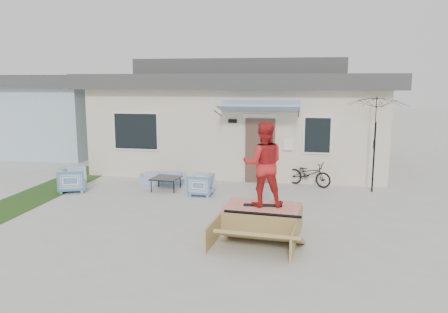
% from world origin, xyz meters
% --- Properties ---
extents(ground, '(90.00, 90.00, 0.00)m').
position_xyz_m(ground, '(0.00, 0.00, 0.00)').
color(ground, '#B0B0A9').
rests_on(ground, ground).
extents(grass_strip, '(1.40, 8.00, 0.01)m').
position_xyz_m(grass_strip, '(-5.20, 2.00, 0.00)').
color(grass_strip, '#1F3F15').
rests_on(grass_strip, ground).
extents(house, '(10.80, 8.49, 4.10)m').
position_xyz_m(house, '(0.00, 7.99, 1.94)').
color(house, beige).
rests_on(house, ground).
extents(neighbor_house, '(8.60, 7.60, 3.50)m').
position_xyz_m(neighbor_house, '(-10.50, 10.00, 1.78)').
color(neighbor_house, '#9FB8C8').
rests_on(neighbor_house, ground).
extents(loveseat, '(1.57, 0.84, 0.59)m').
position_xyz_m(loveseat, '(-2.05, 3.77, 0.29)').
color(loveseat, '#3568A1').
rests_on(loveseat, ground).
extents(armchair_left, '(0.95, 0.97, 0.78)m').
position_xyz_m(armchair_left, '(-4.41, 2.33, 0.39)').
color(armchair_left, '#3568A1').
rests_on(armchair_left, ground).
extents(armchair_right, '(0.65, 0.69, 0.69)m').
position_xyz_m(armchair_right, '(-0.53, 2.59, 0.35)').
color(armchair_right, '#3568A1').
rests_on(armchair_right, ground).
extents(coffee_table, '(0.86, 0.86, 0.39)m').
position_xyz_m(coffee_table, '(-1.71, 2.98, 0.19)').
color(coffee_table, black).
rests_on(coffee_table, ground).
extents(bicycle, '(1.55, 1.08, 0.94)m').
position_xyz_m(bicycle, '(2.57, 4.29, 0.47)').
color(bicycle, black).
rests_on(bicycle, ground).
extents(patio_umbrella, '(1.91, 1.79, 2.20)m').
position_xyz_m(patio_umbrella, '(4.43, 3.85, 1.75)').
color(patio_umbrella, black).
rests_on(patio_umbrella, ground).
extents(skate_ramp, '(1.82, 2.32, 0.55)m').
position_xyz_m(skate_ramp, '(1.51, -0.14, 0.27)').
color(skate_ramp, '#9E8147').
rests_on(skate_ramp, ground).
extents(skateboard, '(0.87, 0.29, 0.05)m').
position_xyz_m(skateboard, '(1.52, -0.09, 0.57)').
color(skateboard, black).
rests_on(skateboard, skate_ramp).
extents(skater, '(1.00, 0.83, 1.86)m').
position_xyz_m(skater, '(1.52, -0.09, 1.53)').
color(skater, red).
rests_on(skater, skateboard).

